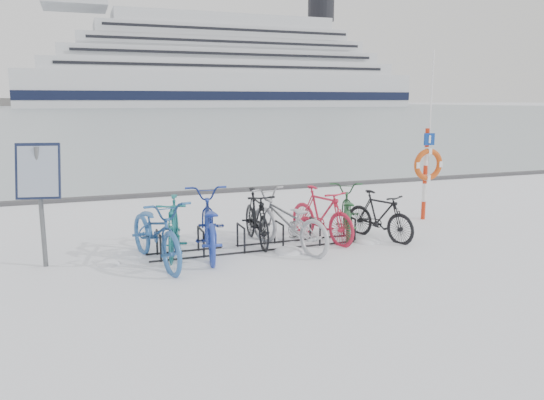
# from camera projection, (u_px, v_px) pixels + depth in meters

# --- Properties ---
(ground) EXTENTS (900.00, 900.00, 0.00)m
(ground) POSITION_uv_depth(u_px,v_px,m) (260.00, 248.00, 9.55)
(ground) COLOR white
(ground) RESTS_ON ground
(ice_sheet) EXTENTS (400.00, 298.00, 0.02)m
(ice_sheet) POSITION_uv_depth(u_px,v_px,m) (89.00, 109.00, 152.76)
(ice_sheet) COLOR #A3B0B8
(ice_sheet) RESTS_ON ground
(quay_edge) EXTENTS (400.00, 0.25, 0.10)m
(quay_edge) POSITION_uv_depth(u_px,v_px,m) (194.00, 193.00, 14.99)
(quay_edge) COLOR #3F3F42
(quay_edge) RESTS_ON ground
(bike_rack) EXTENTS (4.00, 0.48, 0.46)m
(bike_rack) POSITION_uv_depth(u_px,v_px,m) (260.00, 238.00, 9.51)
(bike_rack) COLOR black
(bike_rack) RESTS_ON ground
(info_board) EXTENTS (0.70, 0.38, 1.98)m
(info_board) POSITION_uv_depth(u_px,v_px,m) (39.00, 179.00, 8.22)
(info_board) COLOR #595B5E
(info_board) RESTS_ON ground
(lifebuoy_station) EXTENTS (0.71, 0.22, 3.68)m
(lifebuoy_station) POSITION_uv_depth(u_px,v_px,m) (428.00, 165.00, 11.59)
(lifebuoy_station) COLOR red
(lifebuoy_station) RESTS_ON ground
(cruise_ferry) EXTENTS (142.93, 26.95, 46.96)m
(cruise_ferry) POSITION_uv_depth(u_px,v_px,m) (222.00, 72.00, 196.08)
(cruise_ferry) COLOR silver
(cruise_ferry) RESTS_ON ground
(bike_0) EXTENTS (1.17, 2.26, 1.13)m
(bike_0) POSITION_uv_depth(u_px,v_px,m) (156.00, 229.00, 8.58)
(bike_0) COLOR #295895
(bike_0) RESTS_ON ground
(bike_1) EXTENTS (0.89, 1.78, 1.03)m
(bike_1) POSITION_uv_depth(u_px,v_px,m) (173.00, 225.00, 9.12)
(bike_1) COLOR #176466
(bike_1) RESTS_ON ground
(bike_2) EXTENTS (1.10, 2.25, 1.13)m
(bike_2) POSITION_uv_depth(u_px,v_px,m) (208.00, 221.00, 9.14)
(bike_2) COLOR #213799
(bike_2) RESTS_ON ground
(bike_3) EXTENTS (0.62, 1.77, 1.04)m
(bike_3) POSITION_uv_depth(u_px,v_px,m) (257.00, 216.00, 9.81)
(bike_3) COLOR black
(bike_3) RESTS_ON ground
(bike_4) EXTENTS (1.36, 2.18, 1.08)m
(bike_4) POSITION_uv_depth(u_px,v_px,m) (287.00, 219.00, 9.42)
(bike_4) COLOR #A4A5AC
(bike_4) RESTS_ON ground
(bike_5) EXTENTS (0.97, 1.83, 1.06)m
(bike_5) POSITION_uv_depth(u_px,v_px,m) (322.00, 213.00, 10.01)
(bike_5) COLOR #BB1E37
(bike_5) RESTS_ON ground
(bike_6) EXTENTS (1.42, 2.00, 1.00)m
(bike_6) POSITION_uv_depth(u_px,v_px,m) (347.00, 210.00, 10.44)
(bike_6) COLOR #24572F
(bike_6) RESTS_ON ground
(bike_7) EXTENTS (0.97, 1.64, 0.95)m
(bike_7) POSITION_uv_depth(u_px,v_px,m) (380.00, 214.00, 10.13)
(bike_7) COLOR black
(bike_7) RESTS_ON ground
(snow_drifts) EXTENTS (5.13, 1.34, 0.19)m
(snow_drifts) POSITION_uv_depth(u_px,v_px,m) (291.00, 245.00, 9.72)
(snow_drifts) COLOR white
(snow_drifts) RESTS_ON ground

